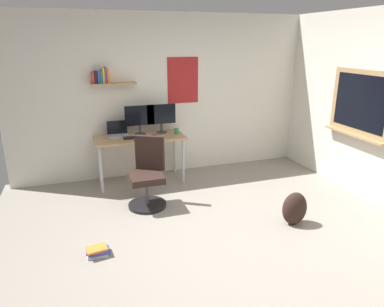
% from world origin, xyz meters
% --- Properties ---
extents(ground_plane, '(5.20, 5.20, 0.00)m').
position_xyz_m(ground_plane, '(0.00, 0.00, 0.00)').
color(ground_plane, gray).
rests_on(ground_plane, ground).
extents(wall_back, '(5.00, 0.30, 2.60)m').
position_xyz_m(wall_back, '(-0.01, 2.45, 1.30)').
color(wall_back, silver).
rests_on(wall_back, ground).
extents(desk, '(1.38, 0.62, 0.76)m').
position_xyz_m(desk, '(-0.53, 2.06, 0.68)').
color(desk, tan).
rests_on(desk, ground).
extents(office_chair, '(0.55, 0.56, 0.95)m').
position_xyz_m(office_chair, '(-0.58, 1.22, 0.41)').
color(office_chair, black).
rests_on(office_chair, ground).
extents(laptop, '(0.31, 0.21, 0.23)m').
position_xyz_m(laptop, '(-0.84, 2.21, 0.81)').
color(laptop, '#ADAFB5').
rests_on(laptop, desk).
extents(monitor_primary, '(0.46, 0.17, 0.46)m').
position_xyz_m(monitor_primary, '(-0.49, 2.16, 1.03)').
color(monitor_primary, '#38383D').
rests_on(monitor_primary, desk).
extents(monitor_secondary, '(0.46, 0.17, 0.46)m').
position_xyz_m(monitor_secondary, '(-0.15, 2.16, 1.03)').
color(monitor_secondary, '#38383D').
rests_on(monitor_secondary, desk).
extents(keyboard, '(0.37, 0.13, 0.02)m').
position_xyz_m(keyboard, '(-0.60, 1.98, 0.77)').
color(keyboard, black).
rests_on(keyboard, desk).
extents(computer_mouse, '(0.10, 0.06, 0.03)m').
position_xyz_m(computer_mouse, '(-0.32, 1.98, 0.77)').
color(computer_mouse, '#262628').
rests_on(computer_mouse, desk).
extents(coffee_mug, '(0.08, 0.08, 0.09)m').
position_xyz_m(coffee_mug, '(0.06, 2.03, 0.80)').
color(coffee_mug, '#338C4C').
rests_on(coffee_mug, desk).
extents(backpack, '(0.32, 0.22, 0.42)m').
position_xyz_m(backpack, '(1.02, 0.12, 0.21)').
color(backpack, black).
rests_on(backpack, ground).
extents(book_stack_on_floor, '(0.25, 0.19, 0.10)m').
position_xyz_m(book_stack_on_floor, '(-1.34, 0.20, 0.05)').
color(book_stack_on_floor, silver).
rests_on(book_stack_on_floor, ground).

